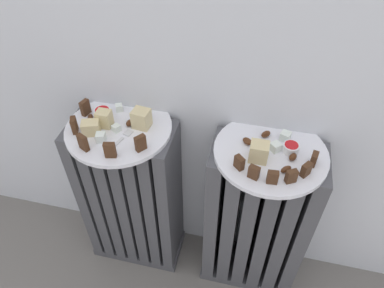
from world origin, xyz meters
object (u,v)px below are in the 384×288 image
at_px(plate_right, 271,153).
at_px(radiator_left, 132,198).
at_px(plate_left, 119,128).
at_px(radiator_right, 256,222).
at_px(fork, 121,140).
at_px(jam_bowl_left, 103,113).
at_px(jam_bowl_right, 291,148).

bearing_deg(plate_right, radiator_left, 180.00).
bearing_deg(plate_left, radiator_right, 0.00).
xyz_separation_m(plate_left, fork, (0.03, -0.05, 0.01)).
relative_size(plate_left, jam_bowl_left, 6.21).
distance_m(radiator_right, fork, 0.49).
bearing_deg(fork, radiator_right, 7.25).
height_order(plate_left, plate_right, same).
height_order(radiator_left, jam_bowl_right, jam_bowl_right).
distance_m(jam_bowl_left, jam_bowl_right, 0.51).
xyz_separation_m(radiator_right, plate_left, (-0.41, -0.00, 0.31)).
xyz_separation_m(radiator_left, fork, (0.03, -0.05, 0.31)).
distance_m(radiator_left, jam_bowl_right, 0.56).
height_order(radiator_right, fork, fork).
relative_size(radiator_right, plate_left, 2.05).
relative_size(jam_bowl_left, jam_bowl_right, 1.13).
bearing_deg(jam_bowl_right, plate_left, -178.60).
height_order(jam_bowl_left, jam_bowl_right, jam_bowl_left).
bearing_deg(jam_bowl_left, radiator_right, -3.47).
bearing_deg(fork, plate_right, 7.25).
relative_size(plate_left, fork, 2.87).
bearing_deg(jam_bowl_right, jam_bowl_left, 178.10).
distance_m(plate_left, jam_bowl_left, 0.07).
bearing_deg(plate_right, radiator_right, 63.43).
relative_size(radiator_left, fork, 5.90).
distance_m(radiator_right, jam_bowl_right, 0.33).
distance_m(radiator_left, plate_left, 0.31).
bearing_deg(fork, plate_left, 117.78).
distance_m(jam_bowl_left, fork, 0.11).
height_order(jam_bowl_right, fork, jam_bowl_right).
distance_m(radiator_right, plate_right, 0.31).
bearing_deg(plate_right, plate_left, 180.00).
distance_m(radiator_right, plate_left, 0.51).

